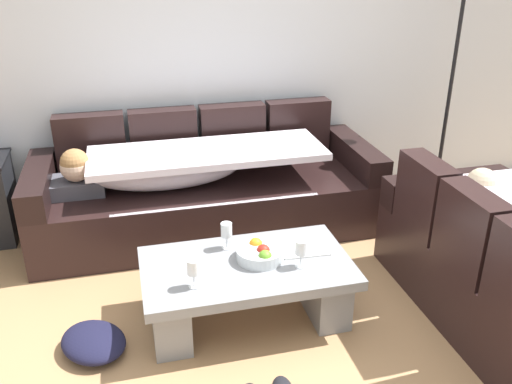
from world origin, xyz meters
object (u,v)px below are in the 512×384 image
Objects in this scene: fruit_bowl at (260,253)px; wine_glass_near_left at (193,268)px; floor_lamp at (450,71)px; couch_along_wall at (201,190)px; wine_glass_far_back at (226,231)px; wine_glass_near_right at (301,249)px; coffee_table at (247,284)px; open_magazine at (303,248)px; crumpled_garment at (94,342)px.

wine_glass_near_left reaches higher than fruit_bowl.
fruit_bowl is 0.14× the size of floor_lamp.
couch_along_wall is 1.00m from wine_glass_far_back.
coffee_table is at bearing 160.47° from wine_glass_near_right.
fruit_bowl is (0.17, -1.16, 0.09)m from couch_along_wall.
open_magazine is at bearing -143.42° from floor_lamp.
wine_glass_near_right is at bearing 5.11° from wine_glass_near_left.
fruit_bowl is 1.69× the size of wine_glass_far_back.
wine_glass_near_right is at bearing -19.53° from coffee_table.
wine_glass_near_left is 0.42× the size of crumpled_garment.
couch_along_wall reaches higher than wine_glass_far_back.
floor_lamp reaches higher than open_magazine.
coffee_table is 4.29× the size of open_magazine.
wine_glass_near_left is 0.09× the size of floor_lamp.
floor_lamp is at bearing 25.37° from crumpled_garment.
wine_glass_far_back is 2.41m from floor_lamp.
wine_glass_far_back is (-0.36, 0.30, 0.00)m from wine_glass_near_right.
fruit_bowl is at bearing 24.14° from wine_glass_near_left.
open_magazine reaches higher than coffee_table.
wine_glass_near_left is 1.00× the size of wine_glass_far_back.
wine_glass_near_left and wine_glass_near_right have the same top height.
open_magazine is (0.28, 0.05, -0.04)m from fruit_bowl.
wine_glass_near_right is (0.20, -0.13, 0.08)m from fruit_bowl.
open_magazine is (0.69, 0.23, -0.11)m from wine_glass_near_left.
crumpled_garment is (-0.81, -0.28, -0.44)m from wine_glass_far_back.
floor_lamp is at bearing 33.37° from fruit_bowl.
open_magazine reaches higher than crumpled_garment.
wine_glass_near_right is at bearing -110.55° from open_magazine.
wine_glass_near_right is 0.22m from open_magazine.
fruit_bowl is (0.09, 0.03, 0.18)m from coffee_table.
fruit_bowl is at bearing -166.97° from open_magazine.
fruit_bowl is 0.29m from open_magazine.
coffee_table is 0.20m from fruit_bowl.
crumpled_garment is at bearing -154.63° from floor_lamp.
couch_along_wall is 1.19m from coffee_table.
wine_glass_far_back is 0.09× the size of floor_lamp.
wine_glass_near_right reaches higher than fruit_bowl.
open_magazine is 1.30m from crumpled_garment.
couch_along_wall is at bearing 93.91° from coffee_table.
coffee_table is at bearing 25.88° from wine_glass_near_left.
wine_glass_far_back is at bearing 55.24° from wine_glass_near_left.
wine_glass_near_right is 0.42× the size of crumpled_garment.
floor_lamp is (2.07, 0.09, 0.79)m from couch_along_wall.
floor_lamp reaches higher than wine_glass_far_back.
floor_lamp is (2.06, 1.08, 0.62)m from wine_glass_far_back.
couch_along_wall is 15.51× the size of wine_glass_near_right.
wine_glass_near_right is at bearing -32.89° from fruit_bowl.
fruit_bowl reaches higher than open_magazine.
crumpled_garment is at bearing -160.67° from wine_glass_far_back.
fruit_bowl is 0.25m from wine_glass_far_back.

